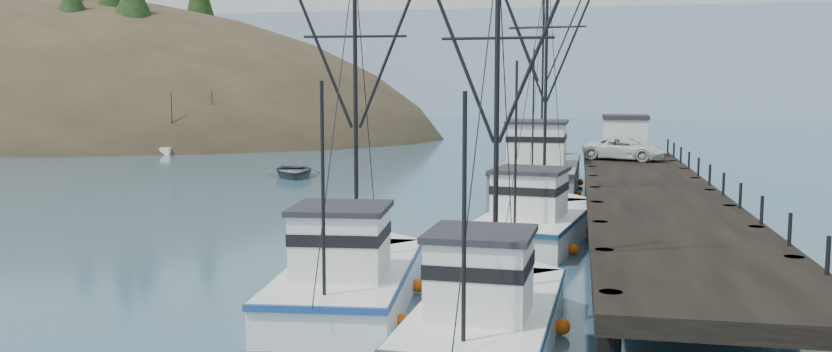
{
  "coord_description": "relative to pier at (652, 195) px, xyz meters",
  "views": [
    {
      "loc": [
        10.58,
        -23.0,
        6.78
      ],
      "look_at": [
        3.04,
        14.54,
        2.5
      ],
      "focal_mm": 35.0,
      "sensor_mm": 36.0,
      "label": 1
    }
  ],
  "objects": [
    {
      "name": "ground",
      "position": [
        -14.0,
        -16.0,
        -1.69
      ],
      "size": [
        400.0,
        400.0,
        0.0
      ],
      "primitive_type": "plane",
      "color": "#30526B",
      "rests_on": "ground"
    },
    {
      "name": "pickup_truck",
      "position": [
        -0.45,
        14.62,
        1.04
      ],
      "size": [
        5.76,
        4.19,
        1.46
      ],
      "primitive_type": "imported",
      "rotation": [
        0.0,
        0.0,
        1.19
      ],
      "color": "silver",
      "rests_on": "pier"
    },
    {
      "name": "motorboat",
      "position": [
        -24.26,
        18.21,
        -1.69
      ],
      "size": [
        5.95,
        6.9,
        1.2
      ],
      "primitive_type": "imported",
      "rotation": [
        0.0,
        0.0,
        0.37
      ],
      "color": "#555A5E",
      "rests_on": "ground"
    },
    {
      "name": "trawler_mid",
      "position": [
        -10.32,
        -15.0,
        -0.87
      ],
      "size": [
        4.59,
        11.16,
        11.03
      ],
      "color": "white",
      "rests_on": "ground"
    },
    {
      "name": "moored_sailboats",
      "position": [
        -43.97,
        44.76,
        -1.36
      ],
      "size": [
        15.22,
        17.97,
        6.35
      ],
      "color": "white",
      "rests_on": "ground"
    },
    {
      "name": "distant_ridge_far",
      "position": [
        -54.0,
        169.0,
        -1.69
      ],
      "size": [
        180.0,
        25.0,
        18.0
      ],
      "primitive_type": "cube",
      "color": "silver",
      "rests_on": "ground"
    },
    {
      "name": "work_vessel",
      "position": [
        -5.9,
        14.49,
        -0.46
      ],
      "size": [
        5.33,
        16.86,
        13.95
      ],
      "color": "slate",
      "rests_on": "ground"
    },
    {
      "name": "distant_ridge",
      "position": [
        -4.0,
        154.0,
        -1.69
      ],
      "size": [
        360.0,
        40.0,
        26.0
      ],
      "primitive_type": "cube",
      "color": "#9EB2C6",
      "rests_on": "ground"
    },
    {
      "name": "trawler_far",
      "position": [
        -5.1,
        -3.05,
        -0.87
      ],
      "size": [
        5.64,
        12.37,
        12.42
      ],
      "color": "white",
      "rests_on": "ground"
    },
    {
      "name": "pier",
      "position": [
        0.0,
        0.0,
        0.0
      ],
      "size": [
        6.0,
        44.0,
        2.0
      ],
      "color": "black",
      "rests_on": "ground"
    },
    {
      "name": "pier_shed",
      "position": [
        -0.31,
        18.0,
        1.73
      ],
      "size": [
        3.0,
        3.2,
        2.8
      ],
      "color": "silver",
      "rests_on": "pier"
    },
    {
      "name": "trawler_near",
      "position": [
        -5.61,
        -18.39,
        -0.87
      ],
      "size": [
        3.8,
        10.37,
        10.63
      ],
      "color": "white",
      "rests_on": "ground"
    }
  ]
}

